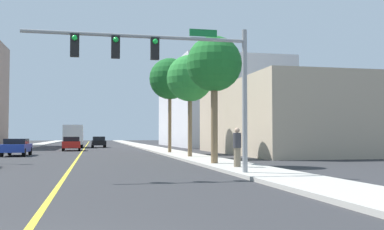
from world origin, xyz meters
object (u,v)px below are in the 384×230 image
pedestrian (237,147)px  car_red (71,143)px  delivery_truck (74,136)px  traffic_signal_mast (172,64)px  palm_mid (190,79)px  palm_near (214,65)px  car_blue (17,147)px  car_black (99,142)px  palm_far (170,79)px

pedestrian → car_red: bearing=-27.8°
pedestrian → delivery_truck: bearing=-32.3°
traffic_signal_mast → palm_mid: size_ratio=1.21×
palm_near → car_blue: bearing=129.8°
car_blue → delivery_truck: bearing=-97.5°
car_blue → car_red: bearing=-107.4°
palm_near → car_black: (-5.51, 37.01, -4.55)m
palm_mid → car_red: palm_mid is taller
car_black → delivery_truck: 3.41m
car_black → pedestrian: size_ratio=2.21×
car_blue → car_red: (3.62, 11.17, 0.04)m
palm_far → delivery_truck: 24.76m
palm_near → car_blue: (-12.02, 14.40, -4.58)m
delivery_truck → pedestrian: 41.66m
delivery_truck → pedestrian: (9.03, -40.67, -0.51)m
car_red → pedestrian: pedestrian is taller
palm_mid → palm_far: (-0.13, 7.62, 0.90)m
traffic_signal_mast → car_blue: traffic_signal_mast is taller
car_black → car_red: 11.80m
palm_far → car_red: 14.59m
car_red → delivery_truck: 12.29m
palm_mid → palm_far: 7.67m
traffic_signal_mast → palm_near: size_ratio=1.28×
traffic_signal_mast → car_black: traffic_signal_mast is taller
palm_mid → palm_near: bearing=-92.5°
palm_far → car_black: (-5.71, 21.77, -5.68)m
palm_near → palm_mid: palm_mid is taller
palm_far → delivery_truck: (-8.92, 22.58, -4.86)m
traffic_signal_mast → car_blue: size_ratio=1.99×
traffic_signal_mast → palm_far: (3.47, 21.09, 2.08)m
palm_mid → pedestrian: bearing=-90.1°
delivery_truck → palm_far: bearing=-69.2°
car_blue → pedestrian: (12.33, -17.24, 0.34)m
palm_far → car_blue: (-12.22, -0.85, -5.71)m
traffic_signal_mast → car_red: (-5.13, 31.42, -3.58)m
palm_mid → car_black: 30.34m
car_black → palm_far: bearing=-77.4°
car_red → traffic_signal_mast: bearing=-82.6°
traffic_signal_mast → palm_mid: bearing=75.0°
palm_near → car_red: (-8.40, 25.58, -4.54)m
palm_mid → palm_far: size_ratio=0.87×
palm_mid → pedestrian: size_ratio=3.90×
palm_far → delivery_truck: bearing=111.5°
car_black → delivery_truck: bearing=163.6°
palm_far → pedestrian: bearing=-89.6°
palm_far → car_blue: palm_far is taller
palm_near → car_black: size_ratio=1.68×
traffic_signal_mast → palm_far: palm_far is taller
car_blue → car_red: 11.75m
car_red → car_blue: bearing=-109.8°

